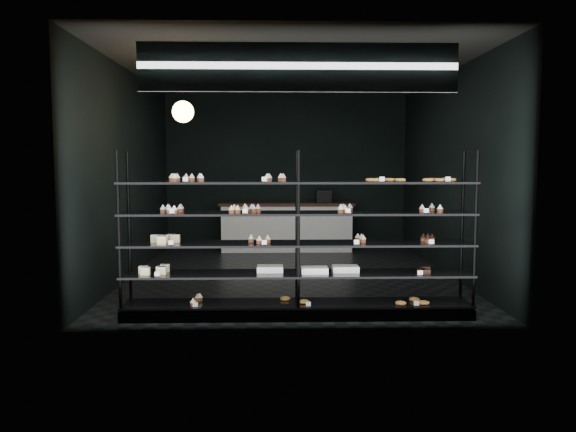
{
  "coord_description": "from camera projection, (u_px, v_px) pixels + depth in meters",
  "views": [
    {
      "loc": [
        -0.25,
        -8.81,
        1.77
      ],
      "look_at": [
        -0.08,
        -1.9,
        1.12
      ],
      "focal_mm": 35.0,
      "sensor_mm": 36.0,
      "label": 1
    }
  ],
  "objects": [
    {
      "name": "room",
      "position": [
        290.0,
        174.0,
        8.79
      ],
      "size": [
        5.01,
        6.01,
        3.2
      ],
      "color": "black",
      "rests_on": "ground"
    },
    {
      "name": "display_shelf",
      "position": [
        296.0,
        263.0,
        6.44
      ],
      "size": [
        4.0,
        0.5,
        1.91
      ],
      "color": "black",
      "rests_on": "room"
    },
    {
      "name": "signage",
      "position": [
        298.0,
        67.0,
        5.77
      ],
      "size": [
        3.3,
        0.05,
        0.5
      ],
      "color": "#0C0C3C",
      "rests_on": "room"
    },
    {
      "name": "pendant_lamp",
      "position": [
        183.0,
        112.0,
        7.44
      ],
      "size": [
        0.28,
        0.28,
        0.87
      ],
      "color": "black",
      "rests_on": "room"
    },
    {
      "name": "service_counter",
      "position": [
        287.0,
        226.0,
        11.38
      ],
      "size": [
        2.7,
        0.65,
        1.23
      ],
      "color": "silver",
      "rests_on": "room"
    }
  ]
}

